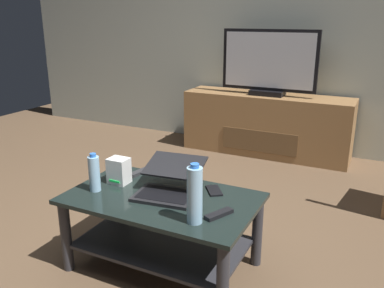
{
  "coord_description": "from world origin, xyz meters",
  "views": [
    {
      "loc": [
        1.14,
        -1.73,
        1.38
      ],
      "look_at": [
        0.04,
        0.51,
        0.59
      ],
      "focal_mm": 37.83,
      "sensor_mm": 36.0,
      "label": 1
    }
  ],
  "objects_px": {
    "water_bottle_far": "(195,195)",
    "cell_phone": "(214,191)",
    "water_bottle_near": "(94,173)",
    "media_cabinet": "(266,124)",
    "television": "(269,64)",
    "laptop": "(169,183)",
    "router_box": "(119,171)",
    "tv_remote": "(140,172)",
    "soundbar_remote": "(219,214)",
    "coffee_table": "(162,219)"
  },
  "relations": [
    {
      "from": "router_box",
      "to": "tv_remote",
      "type": "bearing_deg",
      "value": 80.91
    },
    {
      "from": "laptop",
      "to": "water_bottle_far",
      "type": "relative_size",
      "value": 1.41
    },
    {
      "from": "television",
      "to": "cell_phone",
      "type": "height_order",
      "value": "television"
    },
    {
      "from": "coffee_table",
      "to": "router_box",
      "type": "distance_m",
      "value": 0.39
    },
    {
      "from": "cell_phone",
      "to": "tv_remote",
      "type": "distance_m",
      "value": 0.53
    },
    {
      "from": "cell_phone",
      "to": "television",
      "type": "bearing_deg",
      "value": 62.07
    },
    {
      "from": "cell_phone",
      "to": "tv_remote",
      "type": "height_order",
      "value": "tv_remote"
    },
    {
      "from": "router_box",
      "to": "media_cabinet",
      "type": "bearing_deg",
      "value": 83.17
    },
    {
      "from": "water_bottle_far",
      "to": "soundbar_remote",
      "type": "relative_size",
      "value": 1.86
    },
    {
      "from": "coffee_table",
      "to": "media_cabinet",
      "type": "bearing_deg",
      "value": 91.54
    },
    {
      "from": "media_cabinet",
      "to": "coffee_table",
      "type": "bearing_deg",
      "value": -88.46
    },
    {
      "from": "coffee_table",
      "to": "cell_phone",
      "type": "xyz_separation_m",
      "value": [
        0.23,
        0.19,
        0.14
      ]
    },
    {
      "from": "router_box",
      "to": "tv_remote",
      "type": "relative_size",
      "value": 0.95
    },
    {
      "from": "water_bottle_far",
      "to": "television",
      "type": "bearing_deg",
      "value": 98.25
    },
    {
      "from": "television",
      "to": "soundbar_remote",
      "type": "height_order",
      "value": "television"
    },
    {
      "from": "laptop",
      "to": "water_bottle_far",
      "type": "height_order",
      "value": "water_bottle_far"
    },
    {
      "from": "coffee_table",
      "to": "tv_remote",
      "type": "bearing_deg",
      "value": 141.68
    },
    {
      "from": "media_cabinet",
      "to": "water_bottle_near",
      "type": "height_order",
      "value": "water_bottle_near"
    },
    {
      "from": "media_cabinet",
      "to": "water_bottle_near",
      "type": "xyz_separation_m",
      "value": [
        -0.32,
        -2.33,
        0.23
      ]
    },
    {
      "from": "media_cabinet",
      "to": "water_bottle_near",
      "type": "relative_size",
      "value": 7.69
    },
    {
      "from": "coffee_table",
      "to": "water_bottle_near",
      "type": "relative_size",
      "value": 4.7
    },
    {
      "from": "coffee_table",
      "to": "tv_remote",
      "type": "height_order",
      "value": "tv_remote"
    },
    {
      "from": "laptop",
      "to": "television",
      "type": "bearing_deg",
      "value": 92.01
    },
    {
      "from": "tv_remote",
      "to": "cell_phone",
      "type": "bearing_deg",
      "value": 6.23
    },
    {
      "from": "soundbar_remote",
      "to": "water_bottle_far",
      "type": "bearing_deg",
      "value": -101.55
    },
    {
      "from": "media_cabinet",
      "to": "laptop",
      "type": "bearing_deg",
      "value": -88.01
    },
    {
      "from": "laptop",
      "to": "cell_phone",
      "type": "height_order",
      "value": "laptop"
    },
    {
      "from": "television",
      "to": "cell_phone",
      "type": "bearing_deg",
      "value": -81.83
    },
    {
      "from": "coffee_table",
      "to": "router_box",
      "type": "relative_size",
      "value": 6.83
    },
    {
      "from": "water_bottle_near",
      "to": "water_bottle_far",
      "type": "relative_size",
      "value": 0.74
    },
    {
      "from": "media_cabinet",
      "to": "router_box",
      "type": "relative_size",
      "value": 11.16
    },
    {
      "from": "laptop",
      "to": "tv_remote",
      "type": "bearing_deg",
      "value": 150.85
    },
    {
      "from": "laptop",
      "to": "router_box",
      "type": "xyz_separation_m",
      "value": [
        -0.34,
        -0.0,
        0.02
      ]
    },
    {
      "from": "laptop",
      "to": "cell_phone",
      "type": "distance_m",
      "value": 0.26
    },
    {
      "from": "laptop",
      "to": "tv_remote",
      "type": "xyz_separation_m",
      "value": [
        -0.31,
        0.17,
        -0.05
      ]
    },
    {
      "from": "water_bottle_near",
      "to": "cell_phone",
      "type": "bearing_deg",
      "value": 24.99
    },
    {
      "from": "soundbar_remote",
      "to": "cell_phone",
      "type": "bearing_deg",
      "value": 143.3
    },
    {
      "from": "router_box",
      "to": "cell_phone",
      "type": "relative_size",
      "value": 1.09
    },
    {
      "from": "water_bottle_near",
      "to": "tv_remote",
      "type": "relative_size",
      "value": 1.38
    },
    {
      "from": "cell_phone",
      "to": "coffee_table",
      "type": "bearing_deg",
      "value": -176.83
    },
    {
      "from": "media_cabinet",
      "to": "television",
      "type": "bearing_deg",
      "value": -90.0
    },
    {
      "from": "television",
      "to": "soundbar_remote",
      "type": "relative_size",
      "value": 5.95
    },
    {
      "from": "laptop",
      "to": "router_box",
      "type": "height_order",
      "value": "laptop"
    },
    {
      "from": "media_cabinet",
      "to": "soundbar_remote",
      "type": "distance_m",
      "value": 2.35
    },
    {
      "from": "laptop",
      "to": "water_bottle_near",
      "type": "relative_size",
      "value": 1.9
    },
    {
      "from": "water_bottle_far",
      "to": "cell_phone",
      "type": "height_order",
      "value": "water_bottle_far"
    },
    {
      "from": "water_bottle_far",
      "to": "laptop",
      "type": "bearing_deg",
      "value": 138.73
    },
    {
      "from": "cell_phone",
      "to": "media_cabinet",
      "type": "bearing_deg",
      "value": 61.98
    },
    {
      "from": "media_cabinet",
      "to": "tv_remote",
      "type": "xyz_separation_m",
      "value": [
        -0.23,
        -2.0,
        0.14
      ]
    },
    {
      "from": "television",
      "to": "coffee_table",
      "type": "bearing_deg",
      "value": -88.45
    }
  ]
}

